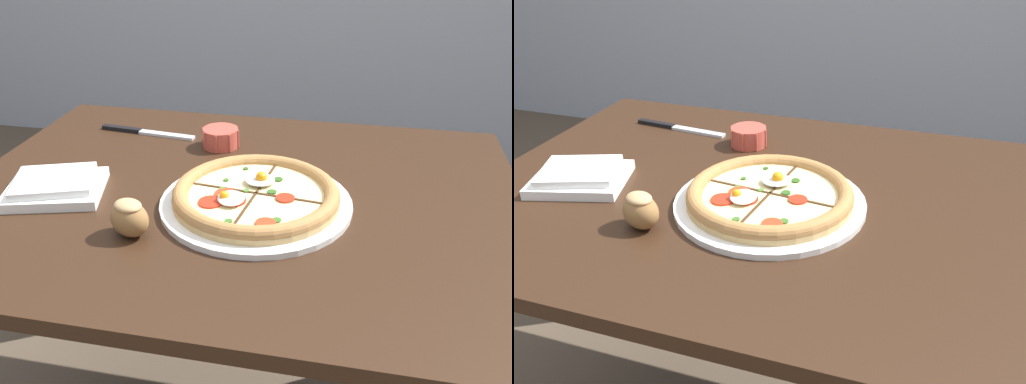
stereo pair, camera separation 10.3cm
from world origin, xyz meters
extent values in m
cube|color=#331E11|center=(0.00, 0.00, 0.71)|extent=(1.14, 0.86, 0.03)
cube|color=#331E11|center=(-0.52, 0.38, 0.35)|extent=(0.06, 0.06, 0.69)
cube|color=#331E11|center=(0.52, 0.38, 0.35)|extent=(0.06, 0.06, 0.69)
cylinder|color=white|center=(0.05, -0.05, 0.73)|extent=(0.37, 0.37, 0.01)
cylinder|color=tan|center=(0.05, -0.05, 0.74)|extent=(0.32, 0.32, 0.01)
cylinder|color=beige|center=(0.05, -0.05, 0.75)|extent=(0.27, 0.27, 0.00)
torus|color=#B27A42|center=(0.05, -0.05, 0.75)|extent=(0.32, 0.32, 0.03)
cube|color=#472D19|center=(0.06, 0.02, 0.75)|extent=(0.02, 0.14, 0.00)
cube|color=#472D19|center=(-0.02, -0.04, 0.75)|extent=(0.14, 0.02, 0.00)
cube|color=#472D19|center=(0.04, -0.12, 0.75)|extent=(0.02, 0.14, 0.00)
cube|color=#472D19|center=(0.12, -0.06, 0.75)|extent=(0.14, 0.02, 0.00)
cylinder|color=red|center=(-0.02, -0.10, 0.75)|extent=(0.05, 0.05, 0.00)
cylinder|color=red|center=(-0.01, -0.07, 0.75)|extent=(0.04, 0.04, 0.00)
cylinder|color=red|center=(0.02, -0.09, 0.75)|extent=(0.04, 0.04, 0.00)
cylinder|color=red|center=(0.11, -0.06, 0.75)|extent=(0.04, 0.04, 0.00)
cylinder|color=red|center=(0.09, -0.16, 0.75)|extent=(0.04, 0.04, 0.00)
ellipsoid|color=white|center=(0.05, -0.01, 0.76)|extent=(0.07, 0.07, 0.01)
sphere|color=orange|center=(0.05, -0.01, 0.76)|extent=(0.02, 0.02, 0.02)
ellipsoid|color=white|center=(0.01, -0.09, 0.76)|extent=(0.06, 0.07, 0.01)
sphere|color=orange|center=(0.00, -0.10, 0.76)|extent=(0.02, 0.02, 0.02)
cylinder|color=#386B23|center=(0.03, -0.16, 0.75)|extent=(0.01, 0.01, 0.00)
cylinder|color=#386B23|center=(0.11, -0.14, 0.75)|extent=(0.02, 0.02, 0.00)
cylinder|color=#477A2D|center=(0.03, -0.05, 0.75)|extent=(0.01, 0.01, 0.00)
cylinder|color=#2D5B1E|center=(0.08, -0.04, 0.75)|extent=(0.02, 0.02, 0.00)
cylinder|color=#2D5B1E|center=(0.08, 0.01, 0.75)|extent=(0.02, 0.02, 0.00)
cylinder|color=#386B23|center=(0.10, -0.07, 0.75)|extent=(0.01, 0.01, 0.00)
cylinder|color=#477A2D|center=(-0.02, -0.05, 0.75)|extent=(0.01, 0.01, 0.00)
cylinder|color=#2D5B1E|center=(0.01, 0.05, 0.75)|extent=(0.01, 0.01, 0.00)
cylinder|color=#386B23|center=(-0.02, -0.01, 0.75)|extent=(0.01, 0.01, 0.00)
cylinder|color=#C64C3D|center=(-0.09, 0.22, 0.74)|extent=(0.08, 0.08, 0.05)
cylinder|color=#AD1423|center=(-0.09, 0.22, 0.75)|extent=(0.07, 0.07, 0.02)
cylinder|color=#C64C3D|center=(-0.05, 0.22, 0.74)|extent=(0.01, 0.01, 0.04)
cylinder|color=#C64C3D|center=(-0.06, 0.25, 0.74)|extent=(0.01, 0.01, 0.04)
cylinder|color=#C64C3D|center=(-0.09, 0.26, 0.74)|extent=(0.01, 0.01, 0.04)
cylinder|color=#C64C3D|center=(-0.12, 0.25, 0.74)|extent=(0.01, 0.01, 0.04)
cylinder|color=#C64C3D|center=(-0.13, 0.22, 0.74)|extent=(0.01, 0.01, 0.04)
cylinder|color=#C64C3D|center=(-0.12, 0.19, 0.74)|extent=(0.01, 0.01, 0.04)
cylinder|color=#C64C3D|center=(-0.09, 0.17, 0.74)|extent=(0.01, 0.01, 0.04)
cylinder|color=#C64C3D|center=(-0.06, 0.19, 0.74)|extent=(0.01, 0.01, 0.04)
cube|color=white|center=(-0.35, -0.08, 0.73)|extent=(0.22, 0.20, 0.02)
cube|color=white|center=(-0.35, -0.08, 0.75)|extent=(0.19, 0.17, 0.02)
ellipsoid|color=olive|center=(-0.14, -0.20, 0.75)|extent=(0.09, 0.08, 0.06)
ellipsoid|color=tan|center=(-0.14, -0.20, 0.78)|extent=(0.07, 0.06, 0.02)
cube|color=silver|center=(-0.24, 0.25, 0.72)|extent=(0.15, 0.04, 0.01)
cube|color=black|center=(-0.37, 0.26, 0.73)|extent=(0.11, 0.03, 0.01)
camera|label=1|loc=(0.23, -0.94, 1.24)|focal=38.00mm
camera|label=2|loc=(0.33, -0.92, 1.24)|focal=38.00mm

